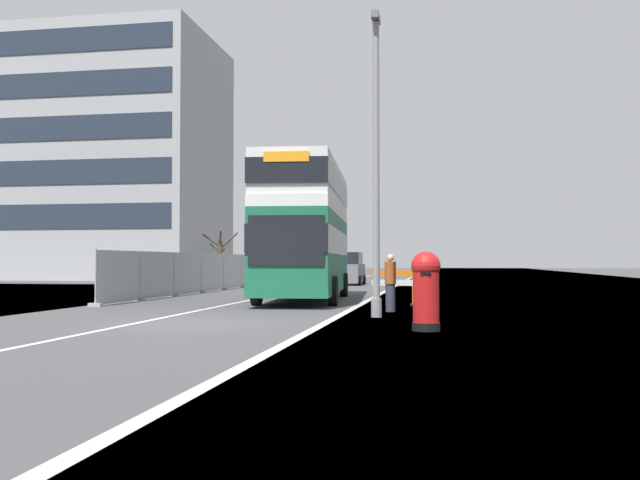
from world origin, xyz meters
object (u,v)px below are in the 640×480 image
lamppost_foreground (376,173)px  car_oncoming_near (348,270)px  double_decker_bus (306,230)px  car_receding_mid (323,267)px  pedestrian_at_kerb (390,283)px  roadworks_barrier (394,284)px  red_pillar_postbox (426,287)px

lamppost_foreground → car_oncoming_near: bearing=99.3°
double_decker_bus → car_receding_mid: (-3.82, 26.48, -1.67)m
car_oncoming_near → pedestrian_at_kerb: car_oncoming_near is taller
roadworks_barrier → red_pillar_postbox: bearing=-81.5°
red_pillar_postbox → roadworks_barrier: 8.68m
red_pillar_postbox → car_oncoming_near: 29.25m
double_decker_bus → red_pillar_postbox: 12.25m
car_oncoming_near → red_pillar_postbox: bearing=-79.1°
red_pillar_postbox → double_decker_bus: bearing=113.5°
car_oncoming_near → double_decker_bus: bearing=-87.7°
double_decker_bus → car_oncoming_near: (-0.70, 17.60, -1.74)m
lamppost_foreground → roadworks_barrier: (0.11, 5.11, -3.13)m
red_pillar_postbox → car_receding_mid: bearing=103.0°
car_receding_mid → pedestrian_at_kerb: bearing=-76.9°
car_oncoming_near → lamppost_foreground: bearing=-80.7°
double_decker_bus → red_pillar_postbox: size_ratio=6.30×
double_decker_bus → car_oncoming_near: size_ratio=2.75×
lamppost_foreground → red_pillar_postbox: size_ratio=4.79×
roadworks_barrier → car_receding_mid: size_ratio=0.35×
car_receding_mid → pedestrian_at_kerb: (7.47, -32.01, -0.18)m
car_oncoming_near → car_receding_mid: size_ratio=0.91×
double_decker_bus → red_pillar_postbox: double_decker_bus is taller
roadworks_barrier → pedestrian_at_kerb: bearing=-87.9°
red_pillar_postbox → pedestrian_at_kerb: bearing=101.9°
red_pillar_postbox → car_receding_mid: 38.57m
roadworks_barrier → car_oncoming_near: bearing=101.9°
double_decker_bus → lamppost_foreground: 8.47m
double_decker_bus → car_oncoming_near: 17.70m
double_decker_bus → pedestrian_at_kerb: (3.65, -5.54, -1.85)m
double_decker_bus → lamppost_foreground: size_ratio=1.32×
double_decker_bus → lamppost_foreground: lamppost_foreground is taller
double_decker_bus → lamppost_foreground: bearing=-65.8°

